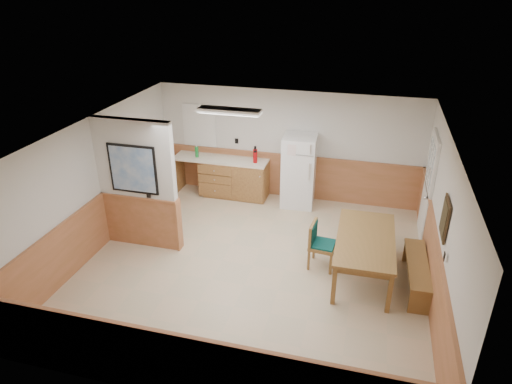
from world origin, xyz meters
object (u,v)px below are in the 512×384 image
(soap_bottle, at_px, (197,152))
(dining_chair, at_px, (318,241))
(dining_bench, at_px, (417,268))
(fire_extinguisher, at_px, (255,155))
(refrigerator, at_px, (299,171))
(dining_table, at_px, (365,242))

(soap_bottle, bearing_deg, dining_chair, -36.27)
(dining_chair, relative_size, soap_bottle, 3.41)
(soap_bottle, bearing_deg, dining_bench, -27.26)
(dining_chair, distance_m, fire_extinguisher, 2.99)
(refrigerator, relative_size, dining_chair, 1.90)
(dining_table, bearing_deg, fire_extinguisher, 135.86)
(dining_table, bearing_deg, dining_chair, 172.72)
(dining_table, distance_m, dining_bench, 0.94)
(dining_table, bearing_deg, soap_bottle, 147.89)
(dining_bench, xyz_separation_m, fire_extinguisher, (-3.45, 2.51, 0.73))
(dining_bench, distance_m, dining_chair, 1.69)
(dining_table, height_order, soap_bottle, soap_bottle)
(fire_extinguisher, relative_size, soap_bottle, 1.55)
(dining_chair, height_order, soap_bottle, soap_bottle)
(dining_bench, relative_size, fire_extinguisher, 4.02)
(refrigerator, distance_m, fire_extinguisher, 1.04)
(dining_bench, xyz_separation_m, dining_chair, (-1.68, 0.17, 0.15))
(soap_bottle, bearing_deg, dining_table, -31.32)
(refrigerator, relative_size, fire_extinguisher, 4.18)
(soap_bottle, bearing_deg, fire_extinguisher, 0.47)
(refrigerator, xyz_separation_m, dining_chair, (0.76, -2.31, -0.31))
(refrigerator, xyz_separation_m, fire_extinguisher, (-1.01, 0.02, 0.26))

